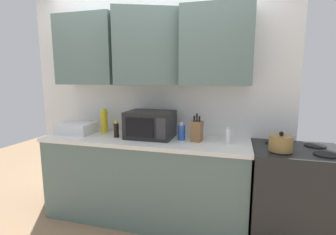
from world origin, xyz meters
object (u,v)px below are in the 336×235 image
bottle_soy_dark (116,130)px  bottle_yellow_mustard (104,121)px  bottle_blue_cleaner (181,132)px  kettle (281,143)px  stove_range (294,197)px  microwave (150,124)px  dish_rack (76,128)px  knife_block (197,131)px  bottle_white_jar (228,136)px

bottle_soy_dark → bottle_yellow_mustard: size_ratio=0.64×
bottle_soy_dark → bottle_blue_cleaner: bearing=5.6°
kettle → bottle_blue_cleaner: same height
stove_range → bottle_soy_dark: bearing=-179.2°
stove_range → bottle_soy_dark: (-1.76, -0.02, 0.53)m
microwave → dish_rack: (-0.87, -0.04, -0.08)m
microwave → bottle_blue_cleaner: microwave is taller
knife_block → bottle_blue_cleaner: 0.16m
stove_range → dish_rack: (-2.28, 0.02, 0.51)m
kettle → knife_block: 0.76m
stove_range → kettle: 0.57m
bottle_blue_cleaner → bottle_white_jar: 0.46m
bottle_blue_cleaner → bottle_soy_dark: (-0.69, -0.07, -0.00)m
kettle → bottle_yellow_mustard: bottle_yellow_mustard is taller
bottle_blue_cleaner → bottle_soy_dark: bottle_blue_cleaner is taller
dish_rack → bottle_soy_dark: bottle_soy_dark is taller
kettle → bottle_soy_dark: kettle is taller
knife_block → bottle_white_jar: bearing=-5.0°
kettle → knife_block: knife_block is taller
kettle → bottle_white_jar: 0.46m
microwave → bottle_blue_cleaner: (0.34, -0.02, -0.06)m
dish_rack → stove_range: bearing=-0.5°
microwave → bottle_yellow_mustard: size_ratio=1.74×
bottle_white_jar → knife_block: bearing=175.0°
stove_range → microwave: (-1.40, 0.06, 0.59)m
knife_block → dish_rack: bearing=-179.2°
stove_range → dish_rack: 2.33m
kettle → microwave: bearing=170.8°
stove_range → bottle_yellow_mustard: size_ratio=3.30×
microwave → dish_rack: microwave is taller
kettle → bottle_yellow_mustard: size_ratio=0.70×
bottle_blue_cleaner → bottle_white_jar: (0.46, -0.03, -0.01)m
bottle_soy_dark → bottle_yellow_mustard: 0.29m
bottle_soy_dark → bottle_white_jar: 1.15m
stove_range → bottle_blue_cleaner: (-1.07, 0.04, 0.53)m
kettle → knife_block: (-0.74, 0.18, 0.03)m
kettle → microwave: (-1.23, 0.20, 0.06)m
knife_block → bottle_yellow_mustard: bearing=174.6°
bottle_blue_cleaner → bottle_yellow_mustard: 0.93m
bottle_blue_cleaner → knife_block: bearing=-1.6°
kettle → microwave: 1.25m
bottle_blue_cleaner → bottle_soy_dark: size_ratio=1.01×
microwave → bottle_soy_dark: bearing=-166.7°
stove_range → bottle_blue_cleaner: bearing=177.7°
bottle_white_jar → bottle_soy_dark: bearing=-178.2°
microwave → bottle_white_jar: microwave is taller
microwave → kettle: bearing=-9.2°
dish_rack → bottle_white_jar: 1.67m
microwave → dish_rack: bearing=-177.4°
bottle_blue_cleaner → bottle_white_jar: bearing=-3.9°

